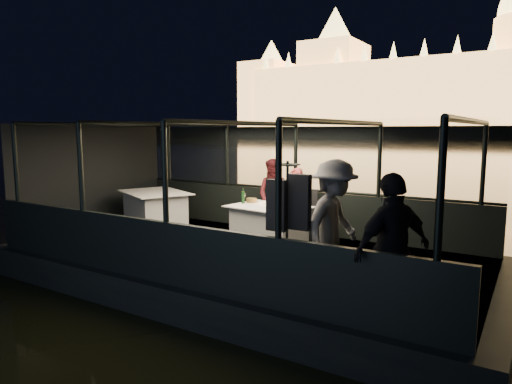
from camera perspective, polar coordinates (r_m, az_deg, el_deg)
The scene contains 27 objects.
river_water at distance 86.83m, azimuth 28.97°, elevation 4.99°, with size 500.00×500.00×0.00m, color black.
boat_hull at distance 8.43m, azimuth -1.46°, elevation -10.82°, with size 8.60×4.40×1.00m, color black.
boat_deck at distance 8.29m, azimuth -1.47°, elevation -7.67°, with size 8.00×4.00×0.04m, color black.
gunwale_port at distance 9.88m, azimuth 4.90°, elevation -2.39°, with size 8.00×0.08×0.90m, color black.
gunwale_starboard at distance 6.64m, azimuth -11.06°, elevation -7.52°, with size 8.00×0.08×0.90m, color black.
cabin_glass_port at distance 9.74m, azimuth 4.97°, elevation 4.28°, with size 8.00×0.02×1.40m, color #99B2B2, non-canonical shape.
cabin_glass_starboard at distance 6.44m, azimuth -11.33°, elevation 2.41°, with size 8.00×0.02×1.40m, color #99B2B2, non-canonical shape.
cabin_roof_glass at distance 7.99m, azimuth -1.53°, elevation 8.59°, with size 8.00×4.00×0.02m, color #99B2B2, non-canonical shape.
end_wall_fore at distance 10.77m, azimuth -19.61°, elevation 1.79°, with size 0.02×4.00×2.30m, color black, non-canonical shape.
end_wall_aft at distance 6.77m, azimuth 28.13°, elevation -1.94°, with size 0.02×4.00×2.30m, color black, non-canonical shape.
canopy_ribs at distance 8.06m, azimuth -1.50°, elevation 0.38°, with size 8.00×4.00×2.30m, color black, non-canonical shape.
dining_table_central at distance 8.63m, azimuth 1.63°, elevation -4.28°, with size 1.45×1.05×0.77m, color silver.
dining_table_aft at distance 10.22m, azimuth -12.50°, elevation -2.57°, with size 1.61×1.17×0.86m, color silver.
chair_port_left at distance 9.49m, azimuth 2.07°, elevation -2.79°, with size 0.40×0.40×0.85m, color black.
chair_port_right at distance 9.08m, azimuth 5.70°, elevation -3.29°, with size 0.47×0.47×1.00m, color black.
coat_stand at distance 6.15m, azimuth 3.90°, elevation -4.30°, with size 0.49×0.40×1.78m, color black, non-canonical shape.
person_woman_coral at distance 9.40m, azimuth 4.98°, elevation -1.05°, with size 0.51×0.34×1.42m, color #E95754.
person_man_maroon at distance 9.61m, azimuth 2.33°, elevation -0.84°, with size 0.76×0.59×1.59m, color #411216.
passenger_stripe at distance 6.36m, azimuth 9.69°, elevation -4.45°, with size 1.16×0.66×1.80m, color white.
passenger_dark at distance 5.28m, azimuth 16.69°, elevation -7.19°, with size 1.02×0.43×1.74m, color black.
wine_bottle at distance 8.87m, azimuth -1.63°, elevation -0.48°, with size 0.06×0.06×0.29m, color black.
bread_basket at distance 9.01m, azimuth -0.56°, elevation -1.05°, with size 0.21×0.21×0.08m, color brown.
amber_candle at distance 8.84m, azimuth 1.63°, elevation -1.23°, with size 0.05×0.05×0.07m, color yellow.
plate_near at distance 8.46m, azimuth 2.82°, elevation -1.86°, with size 0.24×0.24×0.01m, color white.
plate_far at distance 9.07m, azimuth 0.54°, elevation -1.19°, with size 0.23×0.23×0.01m, color white.
wine_glass_white at distance 8.92m, azimuth -1.46°, elevation -0.79°, with size 0.06×0.06×0.19m, color silver, non-canonical shape.
wine_glass_red at distance 8.77m, azimuth 3.05°, elevation -0.94°, with size 0.07×0.07×0.21m, color silver, non-canonical shape.
Camera 1 is at (4.38, -6.68, 2.68)m, focal length 32.00 mm.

